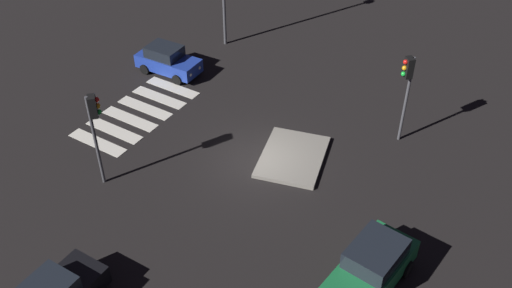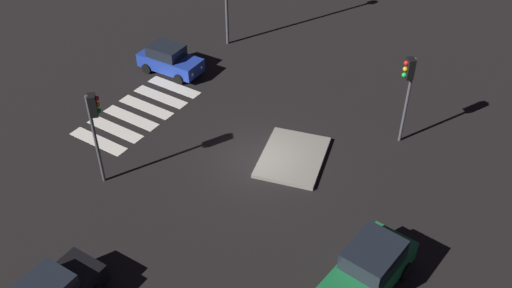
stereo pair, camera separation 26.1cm
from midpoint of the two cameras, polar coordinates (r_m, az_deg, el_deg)
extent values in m
plane|color=black|center=(26.40, 0.28, -1.71)|extent=(80.00, 80.00, 0.00)
cube|color=gray|center=(26.54, 3.94, -1.31)|extent=(4.34, 3.68, 0.18)
cylinder|color=black|center=(22.51, -18.28, -12.09)|extent=(0.61, 0.23, 0.61)
sphere|color=#F2EABF|center=(22.30, -16.56, -10.85)|extent=(0.20, 0.20, 0.20)
sphere|color=#F2EABF|center=(21.80, -14.89, -11.90)|extent=(0.20, 0.20, 0.20)
cube|color=#1E389E|center=(32.87, -8.26, 8.02)|extent=(1.69, 3.68, 0.74)
cube|color=black|center=(32.67, -8.68, 9.13)|extent=(1.48, 1.91, 0.60)
cylinder|color=black|center=(32.94, -5.84, 7.63)|extent=(0.23, 0.59, 0.58)
cylinder|color=black|center=(31.92, -7.43, 6.41)|extent=(0.23, 0.59, 0.58)
cylinder|color=black|center=(34.17, -8.95, 8.56)|extent=(0.23, 0.59, 0.58)
cylinder|color=black|center=(33.18, -10.57, 7.40)|extent=(0.23, 0.59, 0.58)
sphere|color=#F2EABF|center=(32.21, -5.27, 7.59)|extent=(0.19, 0.19, 0.19)
sphere|color=#F2EABF|center=(31.62, -6.16, 6.90)|extent=(0.19, 0.19, 0.19)
cube|color=#196B38|center=(21.29, 11.35, -12.48)|extent=(4.33, 2.24, 0.85)
cube|color=black|center=(20.87, 11.97, -10.70)|extent=(2.30, 1.85, 0.69)
cylinder|color=black|center=(22.18, 14.91, -12.04)|extent=(0.69, 0.32, 0.67)
cylinder|color=black|center=(22.59, 10.96, -10.05)|extent=(0.69, 0.32, 0.67)
cylinder|color=#47474C|center=(27.24, 15.02, 4.10)|extent=(0.14, 0.14, 4.49)
cube|color=black|center=(26.25, 15.29, 7.25)|extent=(0.54, 0.54, 0.96)
sphere|color=red|center=(26.01, 15.01, 7.78)|extent=(0.22, 0.22, 0.22)
sphere|color=orange|center=(26.16, 14.90, 7.21)|extent=(0.22, 0.22, 0.22)
sphere|color=green|center=(26.31, 14.80, 6.66)|extent=(0.22, 0.22, 0.22)
cylinder|color=#47474C|center=(24.86, -15.35, 0.35)|extent=(0.14, 0.14, 4.47)
cube|color=black|center=(23.84, -15.61, 3.73)|extent=(0.54, 0.54, 0.96)
sphere|color=red|center=(23.66, -15.26, 4.39)|extent=(0.22, 0.22, 0.22)
sphere|color=orange|center=(23.82, -15.14, 3.79)|extent=(0.22, 0.22, 0.22)
sphere|color=green|center=(23.99, -15.03, 3.20)|extent=(0.22, 0.22, 0.22)
cube|color=silver|center=(31.79, -7.89, 5.63)|extent=(0.70, 3.20, 0.02)
cube|color=silver|center=(31.08, -9.22, 4.65)|extent=(0.70, 3.20, 0.02)
cube|color=silver|center=(30.40, -10.62, 3.63)|extent=(0.70, 3.20, 0.02)
cube|color=silver|center=(29.74, -12.07, 2.55)|extent=(0.70, 3.20, 0.02)
cube|color=silver|center=(29.12, -13.58, 1.43)|extent=(0.70, 3.20, 0.02)
cube|color=silver|center=(28.53, -15.15, 0.26)|extent=(0.70, 3.20, 0.02)
camera|label=1|loc=(0.13, -89.71, 0.23)|focal=40.26mm
camera|label=2|loc=(0.13, 90.29, -0.23)|focal=40.26mm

